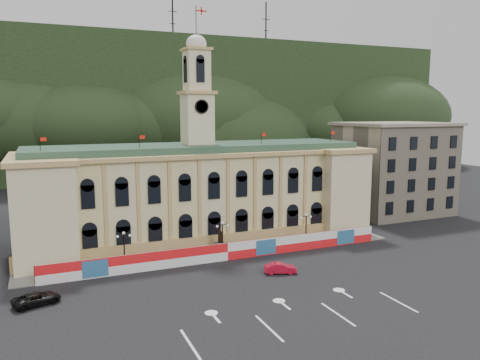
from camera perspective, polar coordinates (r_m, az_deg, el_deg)
name	(u,v)px	position (r m, az deg, el deg)	size (l,w,h in m)	color
ground	(277,299)	(54.36, 4.51, -14.27)	(260.00, 260.00, 0.00)	black
lane_markings	(299,317)	(50.37, 7.26, -16.22)	(26.00, 10.00, 0.02)	white
hill_ridge	(113,115)	(167.97, -15.25, 7.65)	(230.00, 80.00, 64.00)	black
city_hall	(199,192)	(76.81, -5.02, -1.42)	(56.20, 17.60, 37.10)	beige
side_building_right	(393,168)	(101.08, 18.17, 1.42)	(21.00, 17.00, 18.60)	#BAAB90
hoarding_fence	(228,252)	(66.86, -1.50, -8.71)	(50.00, 0.44, 2.50)	red
pavement	(221,254)	(69.57, -2.37, -9.03)	(56.00, 5.50, 0.16)	slate
statue	(220,246)	(69.47, -2.45, -8.10)	(1.40, 1.40, 3.72)	#595651
lamp_left	(124,247)	(64.58, -13.94, -7.90)	(1.96, 0.44, 5.15)	black
lamp_center	(222,236)	(68.06, -2.16, -6.80)	(1.96, 0.44, 5.15)	black
lamp_right	(306,226)	(74.06, 8.06, -5.62)	(1.96, 0.44, 5.15)	black
red_sedan	(280,268)	(62.07, 4.95, -10.65)	(4.46, 2.72, 1.39)	#B30C24
black_suv	(37,299)	(56.97, -23.54, -13.13)	(5.47, 3.69, 1.39)	black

